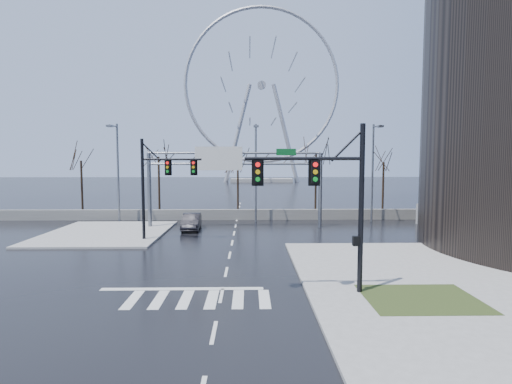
{
  "coord_description": "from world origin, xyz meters",
  "views": [
    {
      "loc": [
        1.3,
        -22.26,
        6.32
      ],
      "look_at": [
        1.82,
        6.96,
        4.0
      ],
      "focal_mm": 28.0,
      "sensor_mm": 36.0,
      "label": 1
    }
  ],
  "objects_px": {
    "sign_gantry": "(231,173)",
    "car": "(191,222)",
    "signal_mast_near": "(332,192)",
    "signal_mast_far": "(157,179)",
    "ferris_wheel": "(262,92)"
  },
  "relations": [
    {
      "from": "signal_mast_far",
      "to": "ferris_wheel",
      "type": "xyz_separation_m",
      "value": [
        10.87,
        86.04,
        21.3
      ]
    },
    {
      "from": "signal_mast_near",
      "to": "sign_gantry",
      "type": "height_order",
      "value": "signal_mast_near"
    },
    {
      "from": "signal_mast_near",
      "to": "signal_mast_far",
      "type": "height_order",
      "value": "same"
    },
    {
      "from": "sign_gantry",
      "to": "car",
      "type": "xyz_separation_m",
      "value": [
        -3.59,
        -0.99,
        -4.45
      ]
    },
    {
      "from": "ferris_wheel",
      "to": "car",
      "type": "relative_size",
      "value": 11.44
    },
    {
      "from": "ferris_wheel",
      "to": "car",
      "type": "distance_m",
      "value": 85.39
    },
    {
      "from": "signal_mast_far",
      "to": "ferris_wheel",
      "type": "distance_m",
      "value": 89.3
    },
    {
      "from": "signal_mast_far",
      "to": "ferris_wheel",
      "type": "bearing_deg",
      "value": 82.8
    },
    {
      "from": "sign_gantry",
      "to": "car",
      "type": "distance_m",
      "value": 5.8
    },
    {
      "from": "signal_mast_far",
      "to": "signal_mast_near",
      "type": "bearing_deg",
      "value": -49.74
    },
    {
      "from": "ferris_wheel",
      "to": "car",
      "type": "height_order",
      "value": "ferris_wheel"
    },
    {
      "from": "ferris_wheel",
      "to": "car",
      "type": "bearing_deg",
      "value": -96.32
    },
    {
      "from": "signal_mast_far",
      "to": "sign_gantry",
      "type": "distance_m",
      "value": 8.14
    },
    {
      "from": "signal_mast_near",
      "to": "sign_gantry",
      "type": "relative_size",
      "value": 0.49
    },
    {
      "from": "sign_gantry",
      "to": "car",
      "type": "relative_size",
      "value": 3.67
    }
  ]
}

